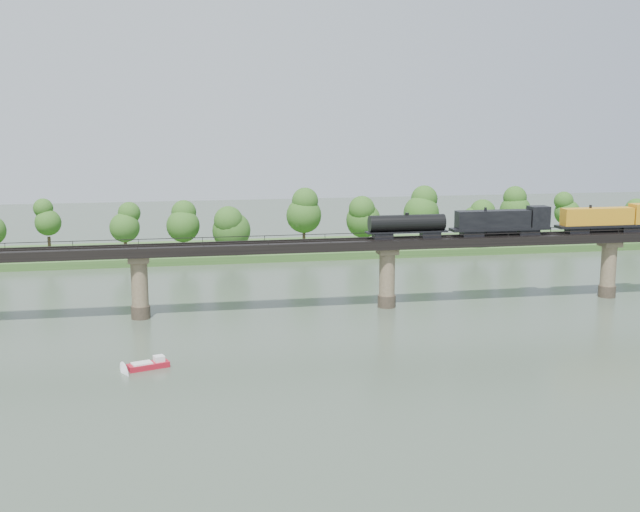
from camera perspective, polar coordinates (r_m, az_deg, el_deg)
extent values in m
plane|color=#354334|center=(106.60, 9.08, -7.39)|extent=(400.00, 400.00, 0.00)
cube|color=#2E5321|center=(186.45, 0.26, 0.58)|extent=(300.00, 24.00, 1.60)
cylinder|color=#473A2D|center=(129.32, -12.63, -3.91)|extent=(3.00, 3.00, 2.00)
cylinder|color=#7F7053|center=(128.31, -12.71, -1.96)|extent=(2.60, 2.60, 9.00)
cube|color=#7F7053|center=(127.55, -12.78, -0.20)|extent=(3.20, 3.20, 1.00)
cylinder|color=#473A2D|center=(133.89, 4.76, -3.21)|extent=(3.00, 3.00, 2.00)
cylinder|color=#7F7053|center=(132.92, 4.79, -1.32)|extent=(2.60, 2.60, 9.00)
cube|color=#7F7053|center=(132.18, 4.81, 0.37)|extent=(3.20, 3.20, 1.00)
cylinder|color=#473A2D|center=(149.43, 19.73, -2.37)|extent=(3.00, 3.00, 2.00)
cylinder|color=#7F7053|center=(148.57, 19.83, -0.68)|extent=(2.60, 2.60, 9.00)
cube|color=#7F7053|center=(147.90, 19.92, 0.85)|extent=(3.20, 3.20, 1.00)
cube|color=black|center=(131.97, 4.82, 0.91)|extent=(220.00, 5.00, 1.50)
cube|color=black|center=(131.13, 4.91, 1.22)|extent=(220.00, 0.12, 0.16)
cube|color=black|center=(132.56, 4.74, 1.32)|extent=(220.00, 0.12, 0.16)
cube|color=black|center=(129.47, 5.11, 1.37)|extent=(220.00, 0.10, 0.10)
cube|color=black|center=(134.04, 4.56, 1.68)|extent=(220.00, 0.10, 0.10)
cube|color=black|center=(129.52, 5.11, 1.22)|extent=(0.08, 0.08, 0.70)
cube|color=black|center=(134.09, 4.56, 1.54)|extent=(0.08, 0.08, 0.70)
cylinder|color=#382619|center=(183.72, -18.69, 0.73)|extent=(0.70, 0.70, 3.71)
sphere|color=#214C15|center=(183.02, -18.78, 2.26)|extent=(5.67, 5.67, 5.67)
sphere|color=#214C15|center=(182.64, -18.83, 3.22)|extent=(4.25, 4.25, 4.25)
cylinder|color=#382619|center=(174.39, -13.66, 0.47)|extent=(0.70, 0.70, 3.51)
sphere|color=#214C15|center=(173.68, -13.72, 1.99)|extent=(6.31, 6.31, 6.31)
sphere|color=#214C15|center=(173.30, -13.76, 2.94)|extent=(4.73, 4.73, 4.73)
cylinder|color=#382619|center=(176.66, -9.67, 0.71)|extent=(0.70, 0.70, 3.34)
sphere|color=#214C15|center=(175.99, -9.71, 2.14)|extent=(7.18, 7.18, 7.18)
sphere|color=#214C15|center=(175.63, -9.74, 3.04)|extent=(5.39, 5.39, 5.39)
cylinder|color=#382619|center=(174.51, -6.29, 0.59)|extent=(0.70, 0.70, 2.83)
sphere|color=#214C15|center=(173.93, -6.31, 1.81)|extent=(8.26, 8.26, 8.26)
sphere|color=#214C15|center=(173.60, -6.33, 2.58)|extent=(6.19, 6.19, 6.19)
cylinder|color=#382619|center=(182.86, -1.15, 1.27)|extent=(0.70, 0.70, 3.96)
sphere|color=#214C15|center=(182.11, -1.15, 2.91)|extent=(8.07, 8.07, 8.07)
sphere|color=#214C15|center=(181.72, -1.16, 3.95)|extent=(6.05, 6.05, 6.05)
cylinder|color=#382619|center=(184.15, 3.10, 1.21)|extent=(0.70, 0.70, 3.27)
sphere|color=#214C15|center=(183.52, 3.11, 2.55)|extent=(8.03, 8.03, 8.03)
sphere|color=#214C15|center=(183.18, 3.12, 3.40)|extent=(6.02, 6.02, 6.02)
cylinder|color=#382619|center=(189.04, 7.18, 1.48)|extent=(0.70, 0.70, 3.92)
sphere|color=#214C15|center=(188.33, 7.21, 3.05)|extent=(8.29, 8.29, 8.29)
sphere|color=#214C15|center=(187.95, 7.23, 4.04)|extent=(6.21, 6.21, 6.21)
cylinder|color=#382619|center=(186.33, 11.03, 1.10)|extent=(0.70, 0.70, 3.02)
sphere|color=#214C15|center=(185.75, 11.08, 2.33)|extent=(7.74, 7.74, 7.74)
sphere|color=#214C15|center=(185.43, 11.10, 3.10)|extent=(5.80, 5.80, 5.80)
cylinder|color=#382619|center=(199.31, 13.66, 1.70)|extent=(0.70, 0.70, 3.80)
sphere|color=#214C15|center=(198.65, 13.72, 3.15)|extent=(7.47, 7.47, 7.47)
sphere|color=#214C15|center=(198.30, 13.76, 4.05)|extent=(5.60, 5.60, 5.60)
cylinder|color=#382619|center=(205.53, 17.10, 1.73)|extent=(0.70, 0.70, 3.38)
sphere|color=#214C15|center=(204.95, 17.17, 2.98)|extent=(6.23, 6.23, 6.23)
sphere|color=#214C15|center=(204.64, 17.21, 3.76)|extent=(4.67, 4.67, 4.67)
cylinder|color=#382619|center=(207.43, 21.24, 1.47)|extent=(0.70, 0.70, 2.77)
sphere|color=#214C15|center=(206.95, 21.31, 2.49)|extent=(7.04, 7.04, 7.04)
sphere|color=#214C15|center=(206.68, 21.35, 3.12)|extent=(5.28, 5.28, 5.28)
cube|color=black|center=(149.42, 21.18, 1.83)|extent=(3.63, 2.18, 1.00)
cube|color=black|center=(144.41, 17.81, 1.76)|extent=(3.63, 2.18, 1.00)
cube|color=black|center=(146.76, 19.53, 2.04)|extent=(17.24, 2.72, 0.45)
cube|color=#BA8016|center=(145.87, 19.11, 2.68)|extent=(12.70, 2.45, 2.90)
cube|color=#BA8016|center=(150.06, 21.83, 2.81)|extent=(3.27, 2.72, 3.45)
cylinder|color=black|center=(146.83, 19.52, 1.85)|extent=(5.44, 1.27, 1.27)
cube|color=black|center=(140.32, 14.54, 1.69)|extent=(3.63, 2.18, 1.00)
cube|color=black|center=(136.38, 10.74, 1.60)|extent=(3.63, 2.18, 1.00)
cube|color=black|center=(138.19, 12.68, 1.91)|extent=(17.24, 2.72, 0.45)
cube|color=black|center=(137.43, 12.19, 2.59)|extent=(12.70, 2.45, 2.90)
cube|color=black|center=(140.76, 15.26, 2.74)|extent=(3.27, 2.72, 3.45)
cylinder|color=black|center=(138.26, 12.67, 1.70)|extent=(5.44, 1.27, 1.27)
cube|color=black|center=(133.91, 7.85, 1.53)|extent=(3.18, 2.00, 1.00)
cube|color=black|center=(131.56, 4.47, 1.44)|extent=(3.18, 2.00, 1.00)
cube|color=black|center=(132.59, 6.18, 1.73)|extent=(13.61, 2.18, 0.27)
cylinder|color=black|center=(132.38, 6.19, 2.36)|extent=(12.70, 2.72, 2.72)
cylinder|color=black|center=(132.19, 6.21, 2.98)|extent=(0.64, 0.64, 0.45)
cube|color=#A41222|center=(104.60, -12.12, -7.63)|extent=(5.48, 3.41, 0.72)
cube|color=white|center=(104.25, -12.56, -7.47)|extent=(2.84, 2.26, 0.26)
cube|color=white|center=(104.79, -11.38, -7.16)|extent=(1.57, 1.57, 0.72)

